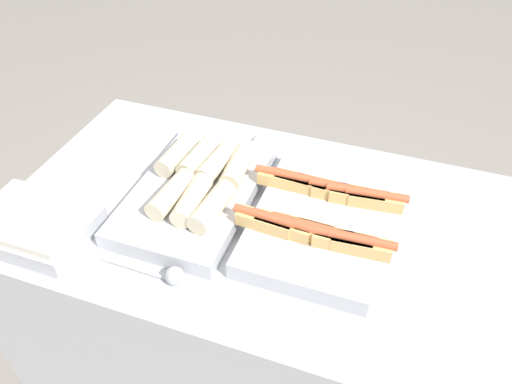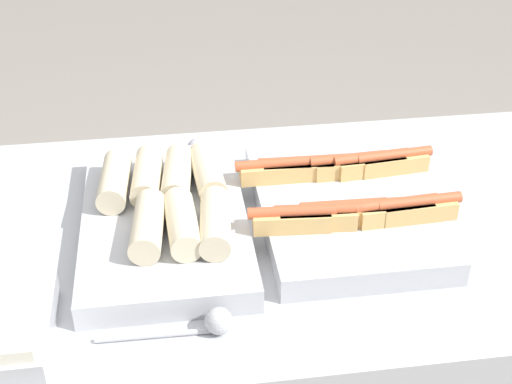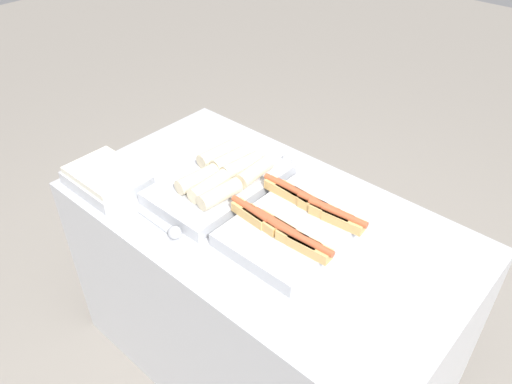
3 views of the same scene
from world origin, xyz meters
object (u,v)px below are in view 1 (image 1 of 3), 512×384
Objects in this scene: serving_spoon_near at (168,275)px; serving_spoon_far at (252,143)px; tray_wraps at (197,188)px; tray_side_front at (34,224)px; tray_hotdogs at (320,218)px.

serving_spoon_near is 0.95× the size of serving_spoon_far.
tray_wraps reaches higher than serving_spoon_far.
tray_wraps is 0.44m from tray_side_front.
serving_spoon_near is (0.40, -0.02, -0.02)m from tray_side_front.
tray_hotdogs reaches higher than tray_side_front.
tray_wraps is 0.29m from serving_spoon_far.
tray_hotdogs is 0.93× the size of tray_wraps.
tray_wraps is at bearing 38.44° from tray_side_front.
tray_side_front is 1.24× the size of serving_spoon_far.
serving_spoon_near is (-0.30, -0.29, -0.02)m from tray_hotdogs.
tray_side_front is at bearing 176.75° from serving_spoon_near.
tray_side_front is 0.40m from serving_spoon_near.
tray_wraps is 2.30× the size of serving_spoon_near.
tray_hotdogs is 0.36m from tray_wraps.
tray_hotdogs is 2.02× the size of serving_spoon_far.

